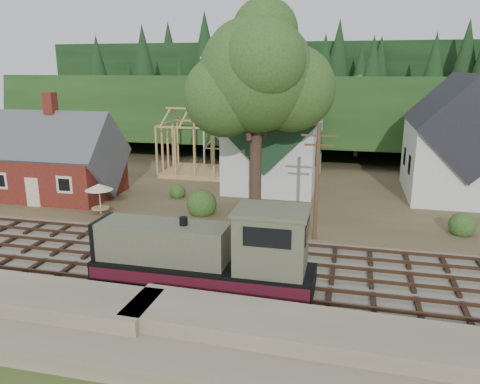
% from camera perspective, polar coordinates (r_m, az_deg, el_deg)
% --- Properties ---
extents(ground, '(140.00, 140.00, 0.00)m').
position_cam_1_polar(ground, '(28.32, -6.27, -8.75)').
color(ground, '#384C1E').
rests_on(ground, ground).
extents(embankment, '(64.00, 5.00, 1.60)m').
position_cam_1_polar(embankment, '(21.45, -14.18, -17.52)').
color(embankment, '#7F7259').
rests_on(embankment, ground).
extents(railroad_bed, '(64.00, 11.00, 0.16)m').
position_cam_1_polar(railroad_bed, '(28.29, -6.27, -8.61)').
color(railroad_bed, '#726B5B').
rests_on(railroad_bed, ground).
extents(village_flat, '(64.00, 26.00, 0.30)m').
position_cam_1_polar(village_flat, '(44.72, 1.39, 0.49)').
color(village_flat, brown).
rests_on(village_flat, ground).
extents(hillside, '(70.00, 28.96, 12.74)m').
position_cam_1_polar(hillside, '(67.91, 5.61, 5.32)').
color(hillside, '#1E3F19').
rests_on(hillside, ground).
extents(ridge, '(80.00, 20.00, 12.00)m').
position_cam_1_polar(ridge, '(83.61, 7.13, 7.10)').
color(ridge, black).
rests_on(ridge, ground).
extents(depot, '(10.80, 7.41, 9.00)m').
position_cam_1_polar(depot, '(44.01, -21.49, 3.29)').
color(depot, '#591414').
rests_on(depot, village_flat).
extents(church, '(8.40, 15.17, 13.00)m').
position_cam_1_polar(church, '(45.00, 4.39, 7.08)').
color(church, silver).
rests_on(church, village_flat).
extents(farmhouse, '(8.40, 10.80, 10.60)m').
position_cam_1_polar(farmhouse, '(44.78, 24.99, 5.27)').
color(farmhouse, silver).
rests_on(farmhouse, village_flat).
extents(timber_frame, '(8.20, 6.20, 6.99)m').
position_cam_1_polar(timber_frame, '(49.36, -4.47, 5.53)').
color(timber_frame, tan).
rests_on(timber_frame, village_flat).
extents(lattice_tower, '(3.20, 3.20, 12.12)m').
position_cam_1_polar(lattice_tower, '(54.45, -2.65, 13.61)').
color(lattice_tower, silver).
rests_on(lattice_tower, village_flat).
extents(big_tree, '(10.90, 8.40, 14.70)m').
position_cam_1_polar(big_tree, '(35.11, 2.30, 13.13)').
color(big_tree, '#38281E').
rests_on(big_tree, village_flat).
extents(telegraph_pole_near, '(2.20, 0.28, 8.00)m').
position_cam_1_polar(telegraph_pole_near, '(30.46, 9.36, 1.29)').
color(telegraph_pole_near, '#4C331E').
rests_on(telegraph_pole_near, ground).
extents(locomotive, '(11.40, 2.85, 4.58)m').
position_cam_1_polar(locomotive, '(24.23, -3.66, -7.66)').
color(locomotive, black).
rests_on(locomotive, railroad_bed).
extents(car_blue, '(1.74, 3.45, 1.13)m').
position_cam_1_polar(car_blue, '(42.81, -17.91, 0.07)').
color(car_blue, '#5A79C0').
rests_on(car_blue, village_flat).
extents(car_red, '(4.40, 3.49, 1.11)m').
position_cam_1_polar(car_red, '(45.68, 24.62, 0.32)').
color(car_red, '#AB160D').
rests_on(car_red, village_flat).
extents(patio_set, '(2.14, 2.14, 2.38)m').
position_cam_1_polar(patio_set, '(37.58, -16.81, 0.44)').
color(patio_set, silver).
rests_on(patio_set, village_flat).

